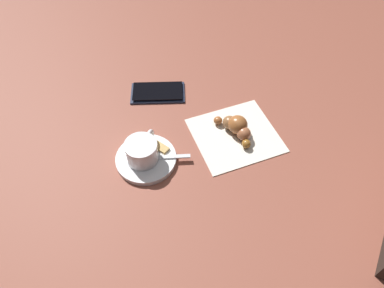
{
  "coord_description": "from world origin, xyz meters",
  "views": [
    {
      "loc": [
        -0.29,
        -0.43,
        0.66
      ],
      "look_at": [
        -0.01,
        -0.0,
        0.01
      ],
      "focal_mm": 34.33,
      "sensor_mm": 36.0,
      "label": 1
    }
  ],
  "objects_px": {
    "sugar_packet": "(157,145)",
    "napkin": "(235,135)",
    "espresso_cup": "(142,151)",
    "teaspoon": "(148,158)",
    "cell_phone": "(158,92)",
    "croissant": "(237,126)",
    "saucer": "(146,159)"
  },
  "relations": [
    {
      "from": "sugar_packet",
      "to": "cell_phone",
      "type": "bearing_deg",
      "value": -49.38
    },
    {
      "from": "saucer",
      "to": "espresso_cup",
      "type": "distance_m",
      "value": 0.03
    },
    {
      "from": "espresso_cup",
      "to": "croissant",
      "type": "xyz_separation_m",
      "value": [
        0.22,
        -0.05,
        -0.01
      ]
    },
    {
      "from": "espresso_cup",
      "to": "sugar_packet",
      "type": "relative_size",
      "value": 1.49
    },
    {
      "from": "espresso_cup",
      "to": "cell_phone",
      "type": "relative_size",
      "value": 0.55
    },
    {
      "from": "saucer",
      "to": "croissant",
      "type": "bearing_deg",
      "value": -11.41
    },
    {
      "from": "teaspoon",
      "to": "sugar_packet",
      "type": "distance_m",
      "value": 0.04
    },
    {
      "from": "espresso_cup",
      "to": "saucer",
      "type": "bearing_deg",
      "value": -22.96
    },
    {
      "from": "sugar_packet",
      "to": "cell_phone",
      "type": "height_order",
      "value": "sugar_packet"
    },
    {
      "from": "espresso_cup",
      "to": "teaspoon",
      "type": "xyz_separation_m",
      "value": [
        0.01,
        -0.01,
        -0.02
      ]
    },
    {
      "from": "espresso_cup",
      "to": "teaspoon",
      "type": "distance_m",
      "value": 0.02
    },
    {
      "from": "saucer",
      "to": "napkin",
      "type": "distance_m",
      "value": 0.21
    },
    {
      "from": "cell_phone",
      "to": "espresso_cup",
      "type": "bearing_deg",
      "value": -128.28
    },
    {
      "from": "saucer",
      "to": "espresso_cup",
      "type": "relative_size",
      "value": 1.56
    },
    {
      "from": "napkin",
      "to": "sugar_packet",
      "type": "bearing_deg",
      "value": 159.55
    },
    {
      "from": "espresso_cup",
      "to": "teaspoon",
      "type": "height_order",
      "value": "espresso_cup"
    },
    {
      "from": "cell_phone",
      "to": "teaspoon",
      "type": "bearing_deg",
      "value": -125.56
    },
    {
      "from": "napkin",
      "to": "croissant",
      "type": "distance_m",
      "value": 0.02
    },
    {
      "from": "espresso_cup",
      "to": "napkin",
      "type": "xyz_separation_m",
      "value": [
        0.21,
        -0.05,
        -0.03
      ]
    },
    {
      "from": "saucer",
      "to": "espresso_cup",
      "type": "xyz_separation_m",
      "value": [
        -0.01,
        0.0,
        0.03
      ]
    },
    {
      "from": "sugar_packet",
      "to": "croissant",
      "type": "bearing_deg",
      "value": -127.18
    },
    {
      "from": "saucer",
      "to": "cell_phone",
      "type": "distance_m",
      "value": 0.21
    },
    {
      "from": "napkin",
      "to": "saucer",
      "type": "bearing_deg",
      "value": 166.38
    },
    {
      "from": "saucer",
      "to": "teaspoon",
      "type": "xyz_separation_m",
      "value": [
        0.0,
        -0.0,
        0.01
      ]
    },
    {
      "from": "croissant",
      "to": "teaspoon",
      "type": "bearing_deg",
      "value": 169.73
    },
    {
      "from": "sugar_packet",
      "to": "napkin",
      "type": "distance_m",
      "value": 0.18
    },
    {
      "from": "sugar_packet",
      "to": "croissant",
      "type": "height_order",
      "value": "croissant"
    },
    {
      "from": "sugar_packet",
      "to": "napkin",
      "type": "relative_size",
      "value": 0.3
    },
    {
      "from": "sugar_packet",
      "to": "napkin",
      "type": "height_order",
      "value": "sugar_packet"
    },
    {
      "from": "saucer",
      "to": "cell_phone",
      "type": "xyz_separation_m",
      "value": [
        0.13,
        0.17,
        -0.0
      ]
    },
    {
      "from": "espresso_cup",
      "to": "teaspoon",
      "type": "relative_size",
      "value": 0.66
    },
    {
      "from": "napkin",
      "to": "croissant",
      "type": "relative_size",
      "value": 1.56
    }
  ]
}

